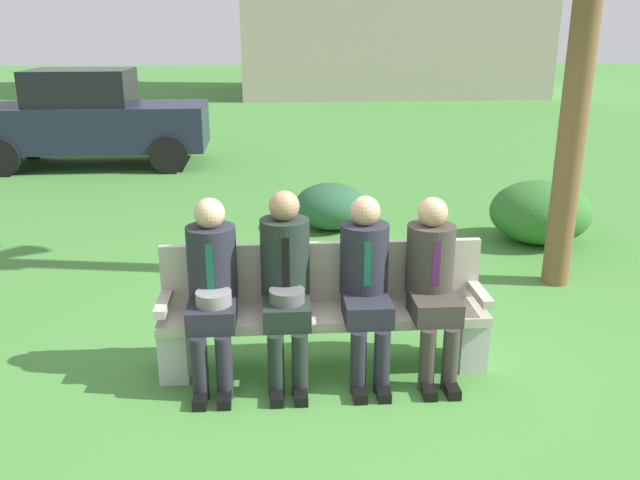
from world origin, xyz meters
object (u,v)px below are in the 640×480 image
object	(u,v)px
seated_man_leftmost	(212,283)
seated_man_rightmost	(432,278)
seated_man_centerleft	(286,278)
shrub_mid_lawn	(538,220)
shrub_far_lawn	(331,206)
park_bench	(324,309)
seated_man_centerright	(366,278)
parked_car_near	(91,119)
shrub_near_bench	(540,212)

from	to	relation	value
seated_man_leftmost	seated_man_rightmost	distance (m)	1.53
seated_man_centerleft	shrub_mid_lawn	xyz separation A→B (m)	(2.94, 2.78, -0.47)
shrub_mid_lawn	shrub_far_lawn	bearing A→B (deg)	162.31
park_bench	seated_man_centerleft	size ratio (longest dim) A/B	1.75
seated_man_centerright	seated_man_rightmost	distance (m)	0.47
parked_car_near	shrub_far_lawn	bearing A→B (deg)	-46.95
seated_man_centerleft	shrub_near_bench	world-z (taller)	seated_man_centerleft
seated_man_rightmost	shrub_near_bench	distance (m)	3.44
seated_man_centerright	shrub_far_lawn	distance (m)	3.54
seated_man_centerright	shrub_near_bench	bearing A→B (deg)	49.18
seated_man_leftmost	seated_man_centerright	bearing A→B (deg)	0.28
park_bench	shrub_near_bench	xyz separation A→B (m)	(2.71, 2.67, -0.08)
seated_man_rightmost	seated_man_centerleft	bearing A→B (deg)	179.95
seated_man_centerleft	seated_man_centerright	world-z (taller)	seated_man_centerleft
seated_man_centerleft	seated_man_leftmost	bearing A→B (deg)	-179.54
shrub_near_bench	shrub_mid_lawn	distance (m)	0.10
shrub_near_bench	parked_car_near	xyz separation A→B (m)	(-6.19, 4.83, 0.48)
seated_man_centerright	shrub_near_bench	distance (m)	3.73
seated_man_rightmost	shrub_near_bench	bearing A→B (deg)	55.17
seated_man_centerleft	shrub_near_bench	bearing A→B (deg)	43.32
seated_man_centerleft	seated_man_centerright	xyz separation A→B (m)	(0.55, 0.00, -0.02)
shrub_far_lawn	shrub_mid_lawn	bearing A→B (deg)	-17.69
seated_man_leftmost	shrub_near_bench	bearing A→B (deg)	38.94
shrub_near_bench	seated_man_rightmost	bearing A→B (deg)	-124.83
seated_man_leftmost	seated_man_centerright	xyz separation A→B (m)	(1.06, 0.01, 0.00)
park_bench	parked_car_near	xyz separation A→B (m)	(-3.48, 7.50, 0.40)
seated_man_rightmost	shrub_far_lawn	world-z (taller)	seated_man_rightmost
shrub_near_bench	shrub_far_lawn	world-z (taller)	shrub_near_bench
seated_man_centerright	shrub_mid_lawn	size ratio (longest dim) A/B	1.49
seated_man_centerright	shrub_far_lawn	world-z (taller)	seated_man_centerright
seated_man_rightmost	parked_car_near	xyz separation A→B (m)	(-4.24, 7.64, 0.13)
seated_man_centerright	parked_car_near	size ratio (longest dim) A/B	0.33
park_bench	shrub_near_bench	bearing A→B (deg)	44.68
seated_man_rightmost	seated_man_centerright	bearing A→B (deg)	179.76
parked_car_near	seated_man_centerright	bearing A→B (deg)	-63.75
seated_man_centerleft	seated_man_centerright	distance (m)	0.55
seated_man_leftmost	seated_man_centerright	distance (m)	1.06
park_bench	shrub_far_lawn	xyz separation A→B (m)	(0.36, 3.39, -0.15)
seated_man_leftmost	shrub_near_bench	xyz separation A→B (m)	(3.48, 2.81, -0.36)
seated_man_leftmost	seated_man_rightmost	xyz separation A→B (m)	(1.53, 0.00, -0.01)
seated_man_leftmost	parked_car_near	size ratio (longest dim) A/B	0.33
park_bench	seated_man_leftmost	bearing A→B (deg)	-170.00
shrub_mid_lawn	parked_car_near	bearing A→B (deg)	141.73
park_bench	shrub_mid_lawn	world-z (taller)	park_bench
seated_man_centerleft	shrub_near_bench	size ratio (longest dim) A/B	1.16
shrub_mid_lawn	park_bench	bearing A→B (deg)	-135.26
parked_car_near	park_bench	bearing A→B (deg)	-65.10
seated_man_leftmost	seated_man_centerright	world-z (taller)	seated_man_leftmost
seated_man_rightmost	shrub_far_lawn	xyz separation A→B (m)	(-0.39, 3.52, -0.43)
seated_man_leftmost	shrub_far_lawn	size ratio (longest dim) A/B	1.43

